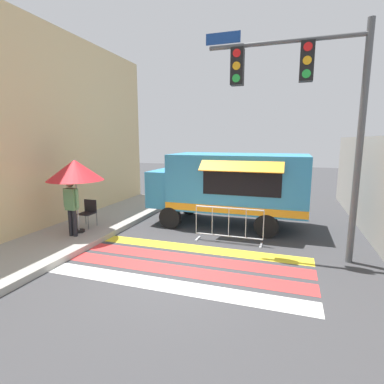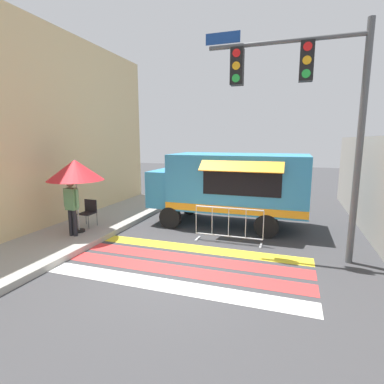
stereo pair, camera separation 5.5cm
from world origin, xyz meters
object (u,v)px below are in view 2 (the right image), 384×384
Objects in this scene: food_truck at (227,183)px; folding_chair at (89,210)px; patio_umbrella at (75,170)px; vendor_person at (72,204)px; traffic_signal_pole at (306,94)px; barricade_front at (229,225)px.

food_truck reaches higher than folding_chair.
patio_umbrella is (-4.15, -2.87, 0.60)m from food_truck.
patio_umbrella is at bearing 120.68° from vendor_person.
traffic_signal_pole reaches higher than barricade_front.
patio_umbrella is at bearing -87.18° from folding_chair.
traffic_signal_pole is at bearing -8.96° from folding_chair.
folding_chair is at bearing 178.39° from traffic_signal_pole.
food_truck reaches higher than barricade_front.
traffic_signal_pole is 2.51× the size of patio_umbrella.
vendor_person is at bearing -163.15° from barricade_front.
patio_umbrella is 1.58m from folding_chair.
food_truck is at bearing 34.63° from patio_umbrella.
food_truck is 2.38× the size of patio_umbrella.
food_truck is 3.15× the size of vendor_person.
food_truck is at bearing 104.12° from barricade_front.
food_truck reaches higher than vendor_person.
folding_chair is at bearing -152.68° from food_truck.
food_truck is at bearing 53.96° from vendor_person.
traffic_signal_pole reaches higher than patio_umbrella.
traffic_signal_pole reaches higher than food_truck.
food_truck is 2.18m from barricade_front.
vendor_person is at bearing -141.17° from food_truck.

